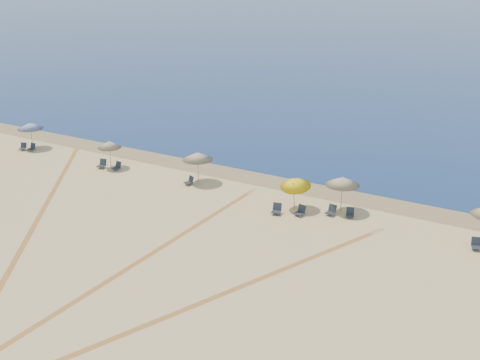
% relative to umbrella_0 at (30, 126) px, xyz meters
% --- Properties ---
extents(wet_sand, '(500.00, 500.00, 0.00)m').
position_rel_umbrella_0_xyz_m(wet_sand, '(21.39, 3.20, -2.02)').
color(wet_sand, olive).
rests_on(wet_sand, ground).
extents(umbrella_0, '(2.19, 2.19, 2.37)m').
position_rel_umbrella_0_xyz_m(umbrella_0, '(0.00, 0.00, 0.00)').
color(umbrella_0, gray).
rests_on(umbrella_0, ground).
extents(umbrella_1, '(1.87, 1.87, 2.27)m').
position_rel_umbrella_0_xyz_m(umbrella_1, '(9.39, -0.49, -0.10)').
color(umbrella_1, gray).
rests_on(umbrella_1, ground).
extents(umbrella_2, '(2.28, 2.28, 2.39)m').
position_rel_umbrella_0_xyz_m(umbrella_2, '(17.23, 0.24, 0.02)').
color(umbrella_2, gray).
rests_on(umbrella_2, ground).
extents(umbrella_3, '(2.03, 2.10, 2.36)m').
position_rel_umbrella_0_xyz_m(umbrella_3, '(25.51, -0.72, -0.15)').
color(umbrella_3, gray).
rests_on(umbrella_3, ground).
extents(umbrella_4, '(2.24, 2.24, 2.45)m').
position_rel_umbrella_0_xyz_m(umbrella_4, '(28.31, 0.49, 0.08)').
color(umbrella_4, gray).
rests_on(umbrella_4, ground).
extents(chair_0, '(0.70, 0.76, 0.63)m').
position_rel_umbrella_0_xyz_m(chair_0, '(-0.31, -0.79, -1.75)').
color(chair_0, black).
rests_on(chair_0, ground).
extents(chair_1, '(0.53, 0.62, 0.64)m').
position_rel_umbrella_0_xyz_m(chair_1, '(0.46, -0.50, -1.75)').
color(chair_1, black).
rests_on(chair_1, ground).
extents(chair_2, '(0.67, 0.76, 0.70)m').
position_rel_umbrella_0_xyz_m(chair_2, '(8.83, -0.89, -1.72)').
color(chair_2, black).
rests_on(chair_2, ground).
extents(chair_3, '(0.63, 0.71, 0.66)m').
position_rel_umbrella_0_xyz_m(chair_3, '(10.20, -0.69, -1.74)').
color(chair_3, black).
rests_on(chair_3, ground).
extents(chair_4, '(0.71, 0.76, 0.63)m').
position_rel_umbrella_0_xyz_m(chair_4, '(16.95, -0.50, -1.75)').
color(chair_4, black).
rests_on(chair_4, ground).
extents(chair_5, '(0.70, 0.78, 0.69)m').
position_rel_umbrella_0_xyz_m(chair_5, '(24.81, -2.00, -1.72)').
color(chair_5, black).
rests_on(chair_5, ground).
extents(chair_6, '(0.72, 0.79, 0.68)m').
position_rel_umbrella_0_xyz_m(chair_6, '(26.27, -1.48, -1.73)').
color(chair_6, black).
rests_on(chair_6, ground).
extents(chair_7, '(0.64, 0.72, 0.66)m').
position_rel_umbrella_0_xyz_m(chair_7, '(28.00, -0.42, -1.73)').
color(chair_7, black).
rests_on(chair_7, ground).
extents(chair_8, '(0.64, 0.70, 0.60)m').
position_rel_umbrella_0_xyz_m(chair_8, '(29.17, -0.16, -1.76)').
color(chair_8, black).
rests_on(chair_8, ground).
extents(chair_9, '(0.72, 0.79, 0.67)m').
position_rel_umbrella_0_xyz_m(chair_9, '(36.95, -0.81, -1.73)').
color(chair_9, black).
rests_on(chair_9, ground).
extents(tire_tracks, '(53.32, 44.08, 0.00)m').
position_rel_umbrella_0_xyz_m(tire_tracks, '(19.19, -12.14, -2.02)').
color(tire_tracks, tan).
rests_on(tire_tracks, ground).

